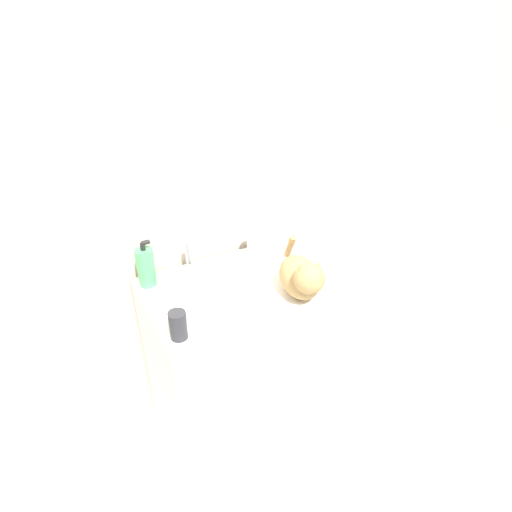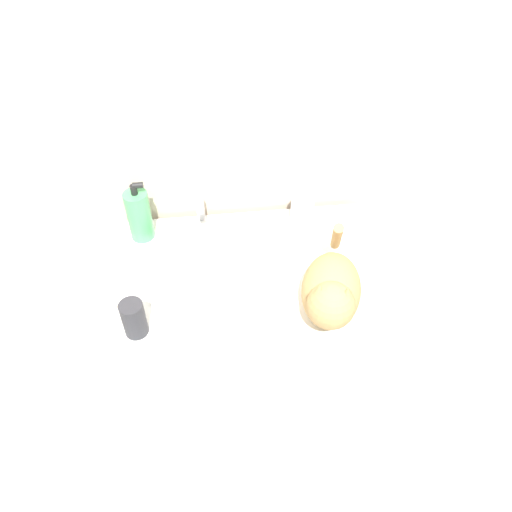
# 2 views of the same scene
# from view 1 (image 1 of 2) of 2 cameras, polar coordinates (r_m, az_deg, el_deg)

# --- Properties ---
(ground_plane) EXTENTS (8.00, 8.00, 0.00)m
(ground_plane) POSITION_cam_1_polar(r_m,az_deg,el_deg) (2.11, 1.89, -27.16)
(ground_plane) COLOR beige
(wall_back) EXTENTS (6.00, 0.05, 2.50)m
(wall_back) POSITION_cam_1_polar(r_m,az_deg,el_deg) (1.73, -7.59, 12.39)
(wall_back) COLOR #C6B29E
(wall_back) RESTS_ON ground_plane
(vanity_cabinet) EXTENTS (0.77, 0.55, 0.84)m
(vanity_cabinet) POSITION_cam_1_polar(r_m,az_deg,el_deg) (1.93, -2.14, -14.51)
(vanity_cabinet) COLOR white
(vanity_cabinet) RESTS_ON ground_plane
(sink_basin) EXTENTS (0.37, 0.37, 0.04)m
(sink_basin) POSITION_cam_1_polar(r_m,az_deg,el_deg) (1.60, -6.93, -4.81)
(sink_basin) COLOR white
(sink_basin) RESTS_ON vanity_cabinet
(faucet) EXTENTS (0.18, 0.11, 0.16)m
(faucet) POSITION_cam_1_polar(r_m,az_deg,el_deg) (1.73, -9.51, -0.29)
(faucet) COLOR silver
(faucet) RESTS_ON vanity_cabinet
(cat) EXTENTS (0.22, 0.35, 0.21)m
(cat) POSITION_cam_1_polar(r_m,az_deg,el_deg) (1.56, 6.55, -2.93)
(cat) COLOR tan
(cat) RESTS_ON vanity_cabinet
(soap_bottle) EXTENTS (0.07, 0.07, 0.20)m
(soap_bottle) POSITION_cam_1_polar(r_m,az_deg,el_deg) (1.68, -15.43, -1.52)
(soap_bottle) COLOR #4CB266
(soap_bottle) RESTS_ON vanity_cabinet
(spray_bottle) EXTENTS (0.07, 0.07, 0.17)m
(spray_bottle) POSITION_cam_1_polar(r_m,az_deg,el_deg) (1.82, -0.18, 2.25)
(spray_bottle) COLOR silver
(spray_bottle) RESTS_ON vanity_cabinet
(cup) EXTENTS (0.06, 0.06, 0.11)m
(cup) POSITION_cam_1_polar(r_m,az_deg,el_deg) (1.40, -11.07, -9.69)
(cup) COLOR #2D2D33
(cup) RESTS_ON vanity_cabinet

